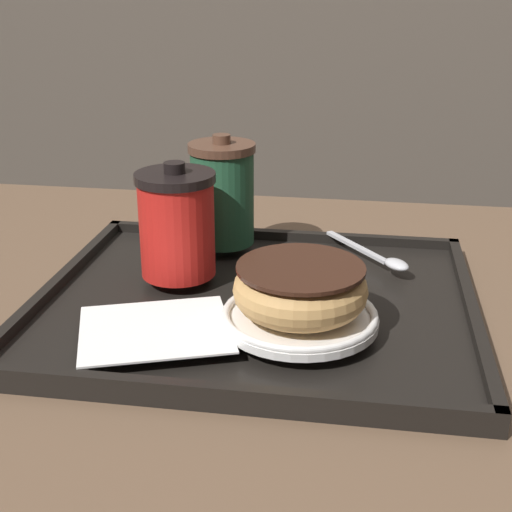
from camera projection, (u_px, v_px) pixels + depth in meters
The scene contains 8 objects.
cafe_table at pixel (231, 414), 0.86m from camera, with size 1.03×0.80×0.71m.
serving_tray at pixel (256, 304), 0.78m from camera, with size 0.47×0.40×0.02m.
napkin_paper at pixel (155, 329), 0.68m from camera, with size 0.18×0.16×0.00m.
coffee_cup_front at pixel (177, 224), 0.79m from camera, with size 0.09×0.09×0.13m.
coffee_cup_rear at pixel (223, 193), 0.88m from camera, with size 0.08×0.08×0.14m.
plate_with_chocolate_donut at pixel (300, 317), 0.70m from camera, with size 0.15×0.15×0.01m.
donut_chocolate_glazed at pixel (300, 288), 0.68m from camera, with size 0.13×0.13×0.05m.
spoon at pixel (384, 259), 0.84m from camera, with size 0.11×0.13×0.01m.
Camera 1 is at (0.14, -0.72, 1.05)m, focal length 50.00 mm.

